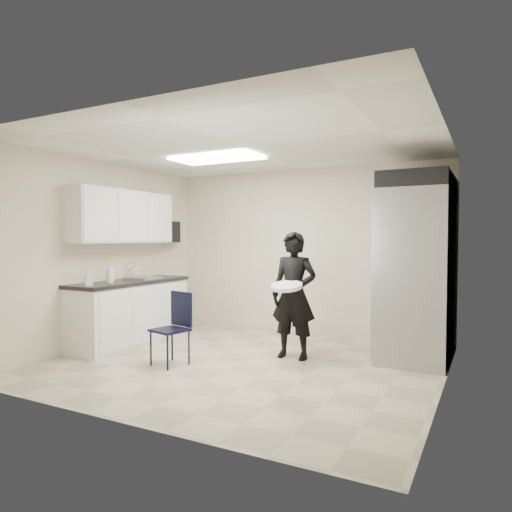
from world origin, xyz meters
The scene contains 21 objects.
floor centered at (0.00, 0.00, 0.00)m, with size 4.50×4.50×0.00m, color #AEA689.
ceiling centered at (0.00, 0.00, 2.60)m, with size 4.50×4.50×0.00m, color silver.
back_wall centered at (0.00, 2.00, 1.30)m, with size 4.50×4.50×0.00m, color beige.
left_wall centered at (-2.25, 0.00, 1.30)m, with size 4.00×4.00×0.00m, color beige.
right_wall centered at (2.25, 0.00, 1.30)m, with size 4.00×4.00×0.00m, color beige.
ceiling_panel centered at (-0.60, 0.40, 2.57)m, with size 1.20×0.60×0.02m, color white.
lower_counter centered at (-1.95, 0.20, 0.43)m, with size 0.60×1.90×0.86m, color silver.
countertop centered at (-1.95, 0.20, 0.89)m, with size 0.64×1.95×0.05m, color black.
sink centered at (-1.93, 0.45, 0.87)m, with size 0.42×0.40×0.14m, color gray.
faucet centered at (-2.13, 0.45, 1.02)m, with size 0.02×0.02×0.24m, color silver.
upper_cabinets centered at (-2.08, 0.20, 1.83)m, with size 0.35×1.80×0.75m, color silver.
towel_dispenser centered at (-2.14, 1.35, 1.62)m, with size 0.22×0.30×0.35m, color black.
notice_sticker_left centered at (-2.24, 0.10, 1.22)m, with size 0.00×0.12×0.07m, color yellow.
notice_sticker_right centered at (-2.24, 0.30, 1.18)m, with size 0.00×0.12×0.07m, color yellow.
commercial_fridge centered at (1.83, 1.27, 1.05)m, with size 0.80×1.35×2.10m, color gray.
fridge_compressor centered at (1.83, 1.27, 2.20)m, with size 0.80×1.35×0.20m, color black.
folding_chair centered at (-0.73, -0.45, 0.42)m, with size 0.37×0.37×0.84m, color black.
man_tuxedo centered at (0.45, 0.53, 0.80)m, with size 0.59×0.39×1.60m, color black.
bucket_lid centered at (0.46, 0.28, 0.93)m, with size 0.38×0.38×0.05m, color silver.
soap_bottle_a centered at (-1.87, -0.26, 1.05)m, with size 0.11×0.11×0.28m, color silver.
soap_bottle_b centered at (-1.86, -0.64, 1.01)m, with size 0.09×0.09×0.19m, color #A1A0AB.
Camera 1 is at (2.67, -4.75, 1.52)m, focal length 32.00 mm.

